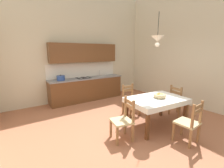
# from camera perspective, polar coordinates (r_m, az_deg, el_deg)

# --- Properties ---
(ground_plane) EXTENTS (6.38, 6.54, 0.10)m
(ground_plane) POSITION_cam_1_polar(r_m,az_deg,el_deg) (4.15, 5.57, -16.15)
(ground_plane) COLOR #AD6B4C
(wall_back) EXTENTS (6.38, 0.12, 4.21)m
(wall_back) POSITION_cam_1_polar(r_m,az_deg,el_deg) (6.28, -12.46, 13.62)
(wall_back) COLOR beige
(wall_back) RESTS_ON ground_plane
(wall_right) EXTENTS (0.12, 6.54, 4.21)m
(wall_right) POSITION_cam_1_polar(r_m,az_deg,el_deg) (6.01, 28.80, 12.53)
(wall_right) COLOR beige
(wall_right) RESTS_ON ground_plane
(kitchen_cabinetry) EXTENTS (2.92, 0.63, 2.20)m
(kitchen_cabinetry) POSITION_cam_1_polar(r_m,az_deg,el_deg) (6.12, -9.56, 2.00)
(kitchen_cabinetry) COLOR brown
(kitchen_cabinetry) RESTS_ON ground_plane
(dining_table) EXTENTS (1.52, 1.11, 0.75)m
(dining_table) POSITION_cam_1_polar(r_m,az_deg,el_deg) (4.06, 16.15, -6.70)
(dining_table) COLOR brown
(dining_table) RESTS_ON ground_plane
(dining_chair_tv_side) EXTENTS (0.50, 0.50, 0.93)m
(dining_chair_tv_side) POSITION_cam_1_polar(r_m,az_deg,el_deg) (3.42, 4.24, -13.35)
(dining_chair_tv_side) COLOR #D1BC89
(dining_chair_tv_side) RESTS_ON ground_plane
(dining_chair_camera_side) EXTENTS (0.45, 0.45, 0.93)m
(dining_chair_camera_side) POSITION_cam_1_polar(r_m,az_deg,el_deg) (3.66, 26.78, -12.86)
(dining_chair_camera_side) COLOR #D1BC89
(dining_chair_camera_side) RESTS_ON ground_plane
(dining_chair_kitchen_side) EXTENTS (0.43, 0.43, 0.93)m
(dining_chair_kitchen_side) POSITION_cam_1_polar(r_m,az_deg,el_deg) (4.72, 6.93, -6.11)
(dining_chair_kitchen_side) COLOR #D1BC89
(dining_chair_kitchen_side) RESTS_ON ground_plane
(dining_chair_window_side) EXTENTS (0.47, 0.47, 0.93)m
(dining_chair_window_side) POSITION_cam_1_polar(r_m,az_deg,el_deg) (5.00, 23.49, -6.00)
(dining_chair_window_side) COLOR #D1BC89
(dining_chair_window_side) RESTS_ON ground_plane
(fruit_bowl) EXTENTS (0.30, 0.30, 0.12)m
(fruit_bowl) POSITION_cam_1_polar(r_m,az_deg,el_deg) (4.06, 17.32, -4.14)
(fruit_bowl) COLOR tan
(fruit_bowl) RESTS_ON dining_table
(pendant_lamp) EXTENTS (0.32, 0.32, 0.81)m
(pendant_lamp) POSITION_cam_1_polar(r_m,az_deg,el_deg) (3.98, 16.63, 15.73)
(pendant_lamp) COLOR black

